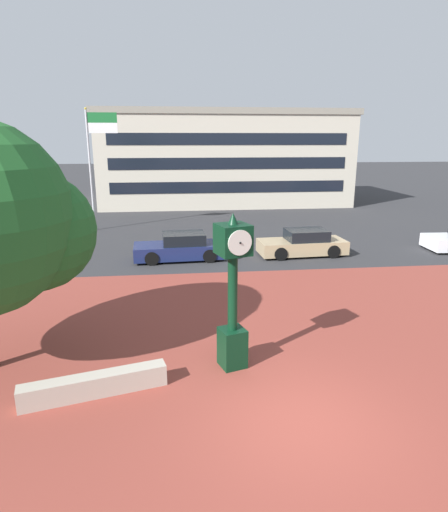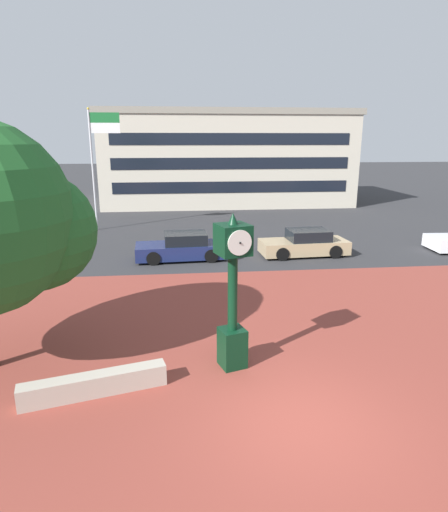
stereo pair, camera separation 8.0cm
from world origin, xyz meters
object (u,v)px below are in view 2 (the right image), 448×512
street_clock (233,291)px  civic_building (225,157)px  car_street_far (29,240)px  car_street_distant (182,248)px  flagpole_primary (97,156)px  car_street_near (305,244)px

street_clock → civic_building: 30.14m
street_clock → car_street_far: 15.59m
street_clock → car_street_distant: (-1.15, 10.26, -1.43)m
flagpole_primary → car_street_near: bearing=-33.8°
car_street_near → civic_building: size_ratio=0.20×
car_street_far → flagpole_primary: flagpole_primary is taller
street_clock → civic_building: bearing=66.7°
car_street_distant → civic_building: size_ratio=0.20×
car_street_distant → civic_building: bearing=-15.4°
car_street_distant → flagpole_primary: flagpole_primary is taller
street_clock → car_street_distant: street_clock is taller
street_clock → car_street_near: size_ratio=0.90×
street_clock → car_street_far: size_ratio=0.88×
car_street_near → civic_building: bearing=2.2°
street_clock → flagpole_primary: flagpole_primary is taller
car_street_near → civic_building: 19.94m
flagpole_primary → civic_building: size_ratio=0.35×
car_street_near → car_street_distant: bearing=87.8°
car_street_far → car_street_distant: same height
car_street_distant → flagpole_primary: size_ratio=0.59×
car_street_near → car_street_distant: 6.04m
car_street_far → flagpole_primary: bearing=-25.6°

